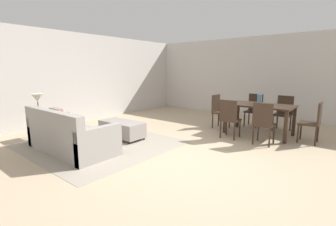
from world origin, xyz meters
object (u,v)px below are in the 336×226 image
side_table (40,121)px  dining_chair_near_right (263,121)px  dining_chair_head_west (219,109)px  dining_table (259,108)px  table_lamp (37,99)px  ottoman_table (122,128)px  dining_chair_head_east (314,120)px  dining_chair_far_left (254,108)px  couch (70,137)px  dining_chair_near_left (229,117)px  vase_centerpiece (259,99)px  dining_chair_far_right (284,111)px

side_table → dining_chair_near_right: 5.01m
dining_chair_head_west → dining_table: bearing=-1.5°
dining_table → table_lamp: bearing=-135.8°
ottoman_table → side_table: 1.88m
dining_chair_head_east → dining_chair_far_left: bearing=152.6°
couch → dining_chair_head_west: bearing=69.9°
dining_table → ottoman_table: bearing=-135.2°
dining_chair_far_left → dining_chair_head_east: (1.61, -0.83, 0.00)m
dining_chair_near_left → vase_centerpiece: 0.96m
dining_chair_far_right → dining_chair_head_east: (0.82, -0.83, 0.00)m
ottoman_table → table_lamp: size_ratio=2.15×
side_table → dining_table: bearing=44.2°
dining_chair_far_left → table_lamp: bearing=-126.5°
table_lamp → dining_chair_near_left: (3.35, 2.85, -0.43)m
couch → table_lamp: size_ratio=3.78×
side_table → table_lamp: (-0.00, -0.00, 0.52)m
dining_table → vase_centerpiece: size_ratio=6.16×
dining_chair_head_west → vase_centerpiece: size_ratio=3.64×
ottoman_table → dining_table: 3.39m
dining_chair_far_right → dining_chair_head_west: 1.69m
dining_chair_near_left → dining_chair_far_right: same height
table_lamp → dining_table: bearing=44.2°
ottoman_table → dining_chair_head_west: dining_chair_head_west is taller
ottoman_table → dining_chair_near_right: (2.76, 1.56, 0.29)m
dining_chair_far_right → vase_centerpiece: size_ratio=3.64×
dining_chair_near_right → vase_centerpiece: size_ratio=3.64×
vase_centerpiece → dining_table: bearing=28.3°
dining_chair_near_left → dining_chair_far_left: 1.65m
dining_chair_near_right → dining_chair_far_right: bearing=90.5°
couch → side_table: 1.30m
couch → dining_table: bearing=55.8°
dining_chair_head_west → ottoman_table: bearing=-117.8°
dining_chair_near_left → dining_chair_far_left: bearing=90.5°
dining_chair_head_east → couch: bearing=-135.0°
dining_chair_near_left → couch: bearing=-125.9°
dining_chair_head_east → dining_chair_head_west: size_ratio=1.00×
table_lamp → dining_chair_head_west: bearing=54.4°
dining_chair_far_left → side_table: bearing=-126.5°
dining_chair_near_right → dining_chair_head_west: size_ratio=1.00×
ottoman_table → vase_centerpiece: bearing=44.9°
dining_table → dining_chair_near_right: size_ratio=1.69×
dining_chair_head_east → dining_chair_head_west: same height
dining_table → dining_chair_head_east: 1.19m
ottoman_table → dining_chair_head_west: 2.73m
side_table → dining_table: dining_table is taller
table_lamp → vase_centerpiece: (3.75, 3.64, -0.07)m
table_lamp → dining_table: size_ratio=0.34×
table_lamp → vase_centerpiece: 5.23m
dining_chair_near_right → table_lamp: bearing=-145.5°
ottoman_table → dining_chair_near_left: bearing=38.5°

